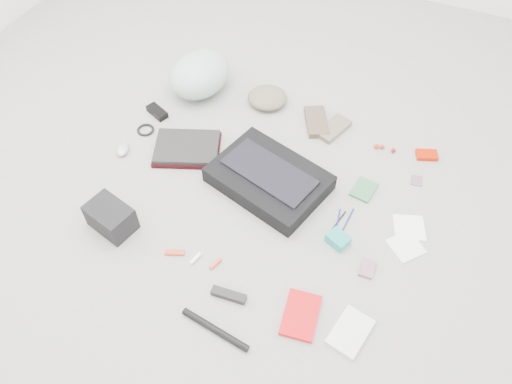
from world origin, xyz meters
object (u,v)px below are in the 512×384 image
at_px(book_red, 301,315).
at_px(messenger_bag, 269,179).
at_px(bike_helmet, 199,74).
at_px(accordion_wallet, 338,239).
at_px(camera_bag, 111,218).
at_px(laptop, 187,147).

bearing_deg(book_red, messenger_bag, 115.73).
distance_m(bike_helmet, accordion_wallet, 1.20).
xyz_separation_m(book_red, accordion_wallet, (0.02, 0.38, 0.01)).
height_order(bike_helmet, accordion_wallet, bike_helmet).
xyz_separation_m(camera_bag, accordion_wallet, (0.93, 0.32, -0.04)).
bearing_deg(messenger_bag, laptop, -168.39).
bearing_deg(camera_bag, accordion_wallet, 33.19).
distance_m(laptop, accordion_wallet, 0.88).
bearing_deg(accordion_wallet, laptop, -170.71).
xyz_separation_m(messenger_bag, book_red, (0.37, -0.56, -0.03)).
relative_size(book_red, accordion_wallet, 2.18).
bearing_deg(camera_bag, messenger_bag, 57.06).
height_order(bike_helmet, camera_bag, bike_helmet).
xyz_separation_m(laptop, camera_bag, (-0.08, -0.53, 0.03)).
relative_size(laptop, camera_bag, 1.59).
bearing_deg(laptop, camera_bag, -120.06).
xyz_separation_m(laptop, accordion_wallet, (0.85, -0.21, -0.01)).
distance_m(laptop, bike_helmet, 0.47).
height_order(messenger_bag, camera_bag, camera_bag).
height_order(messenger_bag, accordion_wallet, messenger_bag).
bearing_deg(laptop, book_red, -57.12).
distance_m(messenger_bag, accordion_wallet, 0.43).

